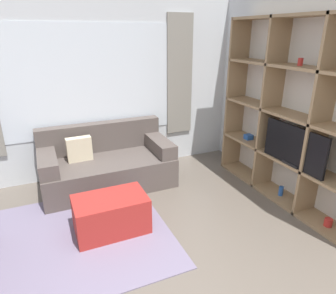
# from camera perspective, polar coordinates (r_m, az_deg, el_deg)

# --- Properties ---
(wall_back) EXTENTS (5.85, 0.11, 2.70)m
(wall_back) POSITION_cam_1_polar(r_m,az_deg,el_deg) (4.64, -14.75, 10.90)
(wall_back) COLOR silver
(wall_back) RESTS_ON ground_plane
(wall_right) EXTENTS (0.07, 4.45, 2.70)m
(wall_right) POSITION_cam_1_polar(r_m,az_deg,el_deg) (4.27, 23.30, 8.97)
(wall_right) COLOR silver
(wall_right) RESTS_ON ground_plane
(area_rug) EXTENTS (2.22, 1.87, 0.01)m
(area_rug) POSITION_cam_1_polar(r_m,az_deg,el_deg) (3.58, -18.92, -16.47)
(area_rug) COLOR slate
(area_rug) RESTS_ON ground_plane
(shelving_unit) EXTENTS (0.36, 2.41, 2.32)m
(shelving_unit) POSITION_cam_1_polar(r_m,az_deg,el_deg) (4.05, 23.14, 5.34)
(shelving_unit) COLOR silver
(shelving_unit) RESTS_ON ground_plane
(couch_main) EXTENTS (1.83, 0.93, 0.86)m
(couch_main) POSITION_cam_1_polar(r_m,az_deg,el_deg) (4.47, -11.60, -3.30)
(couch_main) COLOR #564C47
(couch_main) RESTS_ON ground_plane
(ottoman) EXTENTS (0.80, 0.50, 0.43)m
(ottoman) POSITION_cam_1_polar(r_m,az_deg,el_deg) (3.49, -10.80, -12.49)
(ottoman) COLOR #A82823
(ottoman) RESTS_ON ground_plane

